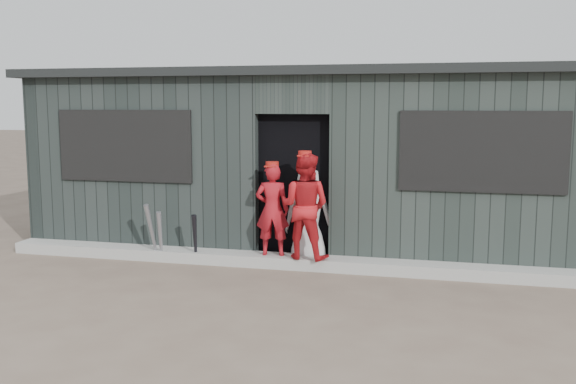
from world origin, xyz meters
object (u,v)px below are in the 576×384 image
(bat_mid, at_px, (160,237))
(player_red_right, at_px, (305,206))
(dugout, at_px, (314,159))
(player_red_left, at_px, (272,210))
(bat_left, at_px, (152,233))
(player_grey_back, at_px, (309,216))
(bat_right, at_px, (195,239))

(bat_mid, xyz_separation_m, player_red_right, (1.97, 0.11, 0.48))
(bat_mid, relative_size, player_red_right, 0.53)
(dugout, bearing_deg, player_red_right, -82.44)
(bat_mid, bearing_deg, player_red_left, 6.78)
(bat_left, height_order, bat_mid, bat_left)
(bat_left, height_order, player_red_left, player_red_left)
(bat_left, bearing_deg, player_red_right, 3.33)
(bat_left, distance_m, player_grey_back, 2.13)
(bat_left, xyz_separation_m, player_grey_back, (2.07, 0.42, 0.24))
(bat_right, bearing_deg, player_red_right, 2.73)
(bat_left, relative_size, bat_right, 1.22)
(dugout, bearing_deg, bat_left, -134.73)
(bat_right, distance_m, player_red_left, 1.12)
(player_red_left, bearing_deg, bat_mid, -2.27)
(player_red_right, xyz_separation_m, dugout, (-0.23, 1.75, 0.45))
(player_red_right, distance_m, dugout, 1.82)
(bat_mid, bearing_deg, dugout, 46.96)
(player_red_left, relative_size, dugout, 0.15)
(player_red_left, distance_m, player_grey_back, 0.51)
(player_grey_back, distance_m, dugout, 1.60)
(bat_right, xyz_separation_m, player_red_right, (1.48, 0.07, 0.49))
(bat_right, distance_m, dugout, 2.40)
(player_red_left, distance_m, player_red_right, 0.46)
(player_grey_back, height_order, dugout, dugout)
(bat_mid, relative_size, dugout, 0.09)
(player_red_left, xyz_separation_m, player_grey_back, (0.44, 0.23, -0.11))
(bat_right, height_order, dugout, dugout)
(player_red_left, bearing_deg, dugout, -106.45)
(bat_left, relative_size, player_red_left, 0.69)
(player_red_right, bearing_deg, player_grey_back, -78.26)
(player_red_right, height_order, player_grey_back, player_red_right)
(bat_mid, bearing_deg, bat_right, 4.66)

